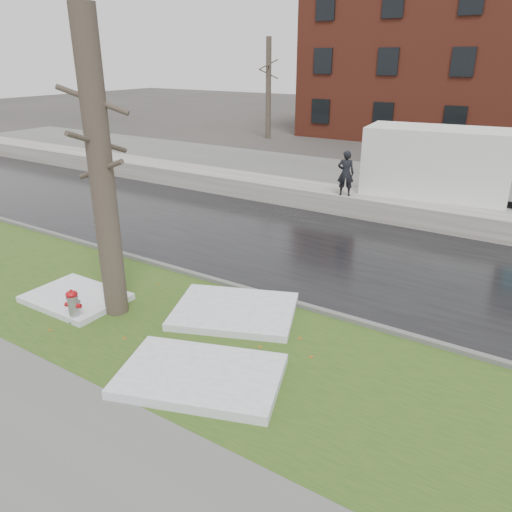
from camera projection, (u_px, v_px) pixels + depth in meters
The scene contains 16 objects.
ground at pixel (210, 305), 11.49m from camera, with size 120.00×120.00×0.00m, color #47423D.
verge at pixel (174, 327), 10.51m from camera, with size 60.00×4.50×0.04m, color #284B19.
sidewalk at pixel (8, 432), 7.59m from camera, with size 60.00×3.00×0.05m, color slate.
road at pixel (302, 246), 14.99m from camera, with size 60.00×7.00×0.03m, color black.
parking_lot at pixel (394, 188), 21.60m from camera, with size 60.00×9.00×0.03m, color slate.
curb at pixel (235, 287), 12.25m from camera, with size 60.00×0.15×0.14m, color slate.
snowbank at pixel (357, 203), 18.12m from camera, with size 60.00×1.60×0.75m, color beige.
bg_tree_left at pixel (268, 88), 33.42m from camera, with size 1.40×1.62×6.50m.
bg_tree_center at pixel (376, 88), 33.51m from camera, with size 1.40×1.62×6.50m.
fire_hydrant at pixel (73, 305), 10.57m from camera, with size 0.38×0.35×0.76m.
tree at pixel (101, 173), 9.99m from camera, with size 1.29×1.54×6.21m.
box_truck at pixel (465, 172), 17.06m from camera, with size 9.32×3.08×3.08m.
worker at pixel (346, 173), 17.35m from camera, with size 0.58×0.38×1.58m, color black.
snow_patch_near at pixel (235, 311), 10.98m from camera, with size 2.60×2.00×0.16m, color white.
snow_patch_far at pixel (76, 298), 11.60m from camera, with size 2.20×1.60×0.14m, color white.
snow_patch_side at pixel (200, 376), 8.74m from camera, with size 2.80×1.80×0.18m, color white.
Camera 1 is at (6.46, -8.01, 5.35)m, focal length 35.00 mm.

